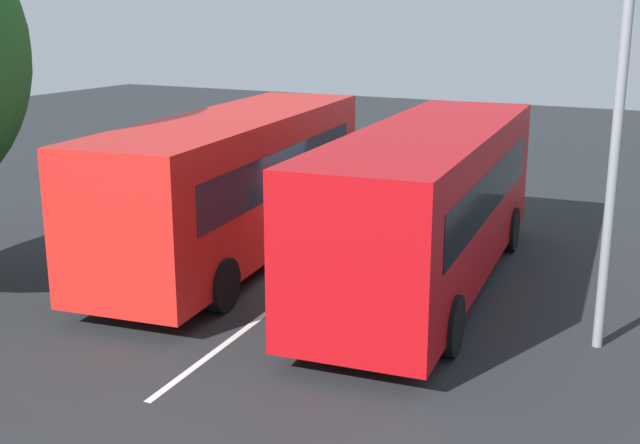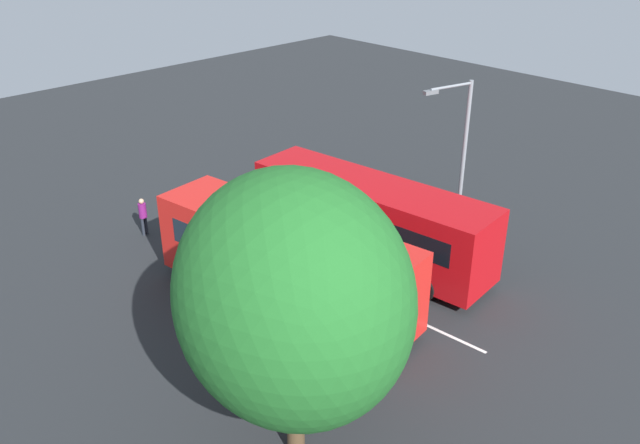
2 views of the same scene
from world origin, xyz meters
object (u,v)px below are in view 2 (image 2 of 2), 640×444
Objects in this scene: pedestrian at (143,214)px; street_lamp at (459,154)px; bus_center_left at (283,259)px; depot_tree at (293,299)px; bus_far_left at (370,218)px.

street_lamp is at bearing 29.01° from pedestrian.
bus_center_left is 8.02m from street_lamp.
depot_tree is (-3.77, 11.81, 0.69)m from street_lamp.
depot_tree reaches higher than bus_center_left.
bus_far_left is 6.13× the size of pedestrian.
street_lamp reaches higher than pedestrian.
pedestrian is 0.21× the size of depot_tree.
depot_tree reaches higher than street_lamp.
street_lamp is at bearing -120.20° from bus_far_left.
pedestrian is at bearing -33.65° from street_lamp.
bus_center_left is 6.15× the size of pedestrian.
depot_tree reaches higher than pedestrian.
bus_far_left reaches higher than pedestrian.
depot_tree reaches higher than bus_far_left.
pedestrian is (7.78, 0.75, -0.78)m from bus_center_left.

